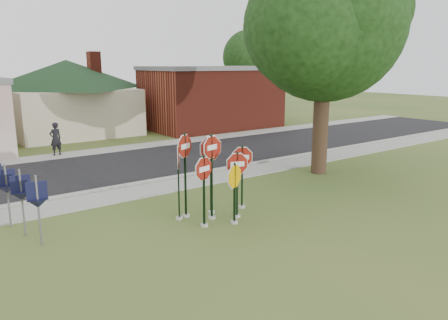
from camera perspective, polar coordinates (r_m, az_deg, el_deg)
ground at (r=13.28m, az=1.85°, el=-9.33°), size 120.00×120.00×0.00m
sidewalk_near at (r=17.68m, az=-9.29°, el=-3.79°), size 60.00×1.60×0.06m
road at (r=21.66m, az=-14.77°, el=-1.05°), size 60.00×7.00×0.04m
sidewalk_far at (r=25.63m, az=-18.38°, el=0.80°), size 60.00×1.60×0.06m
curb at (r=18.53m, az=-10.72°, el=-2.96°), size 60.00×0.20×0.14m
stop_sign_center at (r=13.84m, az=-1.64°, el=-0.65°), size 0.98×0.30×2.87m
stop_sign_yellow at (r=13.56m, az=1.39°, el=-3.46°), size 0.99×0.41×2.06m
stop_sign_left at (r=13.25m, az=-2.65°, el=-2.94°), size 0.97×0.28×2.34m
stop_sign_right at (r=14.05m, az=1.72°, el=-2.15°), size 0.95×0.35×2.30m
stop_sign_back_right at (r=14.33m, az=-1.71°, el=-0.17°), size 1.17×0.24×2.82m
stop_sign_back_left at (r=14.04m, az=-5.11°, el=-0.38°), size 0.96×0.46×2.89m
stop_sign_far_right at (r=14.98m, az=2.38°, el=-1.18°), size 0.87×0.52×2.32m
stop_sign_far_left at (r=13.88m, az=-5.99°, el=-1.53°), size 0.53×0.90×2.57m
route_sign_row at (r=14.81m, az=-26.49°, el=-3.37°), size 1.43×4.63×2.00m
building_house at (r=33.13m, az=-19.76°, el=9.53°), size 11.60×11.60×6.20m
building_brick at (r=34.44m, az=-1.56°, el=8.25°), size 10.20×6.20×4.75m
oak_tree at (r=20.16m, az=13.12°, el=17.14°), size 10.46×9.86×10.12m
bg_tree_right at (r=46.39m, az=3.37°, el=13.25°), size 5.60×5.60×8.40m
pedestrian at (r=25.35m, az=-21.14°, el=2.60°), size 0.73×0.56×1.79m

